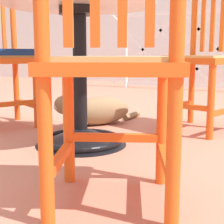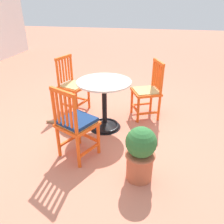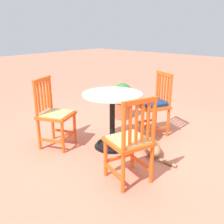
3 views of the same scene
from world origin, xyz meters
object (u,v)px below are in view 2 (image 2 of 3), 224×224
orange_chair_tucked_in (76,124)px  orange_chair_at_corner (148,92)px  cafe_table (105,110)px  tabby_cat (70,124)px  terracotta_planter (140,153)px  orange_chair_near_fence (73,86)px

orange_chair_tucked_in → orange_chair_at_corner: (1.20, -0.76, -0.01)m
cafe_table → tabby_cat: bearing=111.5°
orange_chair_tucked_in → terracotta_planter: bearing=-107.3°
cafe_table → tabby_cat: size_ratio=1.11×
orange_chair_near_fence → terracotta_planter: (-1.46, -1.26, -0.11)m
orange_chair_at_corner → tabby_cat: 1.30m
terracotta_planter → orange_chair_at_corner: bearing=0.4°
orange_chair_at_corner → orange_chair_near_fence: 1.25m
orange_chair_tucked_in → tabby_cat: bearing=29.4°
orange_chair_at_corner → orange_chair_near_fence: (0.02, 1.25, 0.00)m
tabby_cat → orange_chair_at_corner: bearing=-58.2°
orange_chair_at_corner → tabby_cat: bearing=121.8°
tabby_cat → cafe_table: bearing=-68.5°
orange_chair_at_corner → tabby_cat: (-0.66, 1.06, -0.34)m
cafe_table → terracotta_planter: (-0.97, -0.60, 0.04)m
orange_chair_near_fence → terracotta_planter: orange_chair_near_fence is taller
tabby_cat → terracotta_planter: size_ratio=1.10×
orange_chair_tucked_in → tabby_cat: orange_chair_tucked_in is taller
orange_chair_near_fence → cafe_table: bearing=-126.7°
cafe_table → orange_chair_at_corner: 0.77m
orange_chair_tucked_in → orange_chair_near_fence: same height
tabby_cat → orange_chair_tucked_in: bearing=-150.6°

